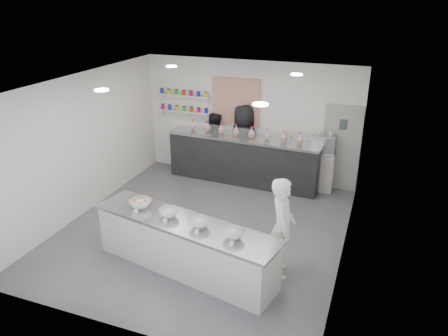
# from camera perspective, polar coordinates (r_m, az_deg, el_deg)

# --- Properties ---
(floor) EXTENTS (6.00, 6.00, 0.00)m
(floor) POSITION_cam_1_polar(r_m,az_deg,el_deg) (9.04, -2.66, -8.03)
(floor) COLOR #515156
(floor) RESTS_ON ground
(ceiling) EXTENTS (6.00, 6.00, 0.00)m
(ceiling) POSITION_cam_1_polar(r_m,az_deg,el_deg) (7.95, -3.05, 10.96)
(ceiling) COLOR white
(ceiling) RESTS_ON floor
(back_wall) EXTENTS (5.50, 0.00, 5.50)m
(back_wall) POSITION_cam_1_polar(r_m,az_deg,el_deg) (11.05, 3.34, 6.21)
(back_wall) COLOR white
(back_wall) RESTS_ON floor
(left_wall) EXTENTS (0.00, 6.00, 6.00)m
(left_wall) POSITION_cam_1_polar(r_m,az_deg,el_deg) (9.74, -17.89, 2.90)
(left_wall) COLOR white
(left_wall) RESTS_ON floor
(right_wall) EXTENTS (0.00, 6.00, 6.00)m
(right_wall) POSITION_cam_1_polar(r_m,az_deg,el_deg) (7.78, 16.11, -1.80)
(right_wall) COLOR white
(right_wall) RESTS_ON floor
(back_door) EXTENTS (0.88, 0.04, 2.10)m
(back_door) POSITION_cam_1_polar(r_m,az_deg,el_deg) (10.74, 15.03, 2.45)
(back_door) COLOR gray
(back_door) RESTS_ON floor
(pattern_panel) EXTENTS (1.25, 0.03, 1.20)m
(pattern_panel) POSITION_cam_1_polar(r_m,az_deg,el_deg) (11.01, 1.59, 8.61)
(pattern_panel) COLOR #AE3A1B
(pattern_panel) RESTS_ON back_wall
(jar_shelf_lower) EXTENTS (1.45, 0.22, 0.04)m
(jar_shelf_lower) POSITION_cam_1_polar(r_m,az_deg,el_deg) (11.55, -5.18, 7.39)
(jar_shelf_lower) COLOR silver
(jar_shelf_lower) RESTS_ON back_wall
(jar_shelf_upper) EXTENTS (1.45, 0.22, 0.04)m
(jar_shelf_upper) POSITION_cam_1_polar(r_m,az_deg,el_deg) (11.45, -5.25, 9.42)
(jar_shelf_upper) COLOR silver
(jar_shelf_upper) RESTS_ON back_wall
(preserve_jars) EXTENTS (1.45, 0.10, 0.56)m
(preserve_jars) POSITION_cam_1_polar(r_m,az_deg,el_deg) (11.46, -5.27, 8.72)
(preserve_jars) COLOR #EB004A
(preserve_jars) RESTS_ON jar_shelf_lower
(downlight_0) EXTENTS (0.24, 0.24, 0.02)m
(downlight_0) POSITION_cam_1_polar(r_m,az_deg,el_deg) (7.79, -15.70, 9.78)
(downlight_0) COLOR white
(downlight_0) RESTS_ON ceiling
(downlight_1) EXTENTS (0.24, 0.24, 0.02)m
(downlight_1) POSITION_cam_1_polar(r_m,az_deg,el_deg) (6.57, 4.79, 8.29)
(downlight_1) COLOR white
(downlight_1) RESTS_ON ceiling
(downlight_2) EXTENTS (0.24, 0.24, 0.02)m
(downlight_2) POSITION_cam_1_polar(r_m,az_deg,el_deg) (9.97, -6.88, 13.05)
(downlight_2) COLOR white
(downlight_2) RESTS_ON ceiling
(downlight_3) EXTENTS (0.24, 0.24, 0.02)m
(downlight_3) POSITION_cam_1_polar(r_m,az_deg,el_deg) (9.05, 9.48, 11.96)
(downlight_3) COLOR white
(downlight_3) RESTS_ON ceiling
(prep_counter) EXTENTS (3.55, 1.48, 0.94)m
(prep_counter) POSITION_cam_1_polar(r_m,az_deg,el_deg) (7.66, -5.14, -10.07)
(prep_counter) COLOR #B7B7B2
(prep_counter) RESTS_ON floor
(back_bar) EXTENTS (3.89, 0.89, 1.20)m
(back_bar) POSITION_cam_1_polar(r_m,az_deg,el_deg) (10.95, 2.54, 1.10)
(back_bar) COLOR black
(back_bar) RESTS_ON floor
(sneeze_guard) EXTENTS (3.81, 0.19, 0.33)m
(sneeze_guard) POSITION_cam_1_polar(r_m,az_deg,el_deg) (10.40, 1.95, 4.39)
(sneeze_guard) COLOR white
(sneeze_guard) RESTS_ON back_bar
(espresso_ledge) EXTENTS (1.33, 0.42, 0.99)m
(espresso_ledge) POSITION_cam_1_polar(r_m,az_deg,el_deg) (10.84, 10.70, -0.11)
(espresso_ledge) COLOR #B7B7B2
(espresso_ledge) RESTS_ON floor
(espresso_machine) EXTENTS (0.54, 0.37, 0.41)m
(espresso_machine) POSITION_cam_1_polar(r_m,az_deg,el_deg) (10.55, 12.91, 3.13)
(espresso_machine) COLOR #93969E
(espresso_machine) RESTS_ON espresso_ledge
(cup_stacks) EXTENTS (0.24, 0.24, 0.36)m
(cup_stacks) POSITION_cam_1_polar(r_m,az_deg,el_deg) (10.69, 8.28, 3.58)
(cup_stacks) COLOR tan
(cup_stacks) RESTS_ON espresso_ledge
(prep_bowls) EXTENTS (2.35, 0.92, 0.14)m
(prep_bowls) POSITION_cam_1_polar(r_m,az_deg,el_deg) (7.39, -5.29, -6.51)
(prep_bowls) COLOR white
(prep_bowls) RESTS_ON prep_counter
(label_cards) EXTENTS (2.01, 0.04, 0.07)m
(label_cards) POSITION_cam_1_polar(r_m,az_deg,el_deg) (6.99, -6.25, -8.71)
(label_cards) COLOR white
(label_cards) RESTS_ON prep_counter
(cookie_bags) EXTENTS (2.97, 0.30, 0.29)m
(cookie_bags) POSITION_cam_1_polar(r_m,az_deg,el_deg) (10.70, 2.61, 4.80)
(cookie_bags) COLOR #F47AD3
(cookie_bags) RESTS_ON back_bar
(woman_prep) EXTENTS (0.58, 0.74, 1.78)m
(woman_prep) POSITION_cam_1_polar(r_m,az_deg,el_deg) (7.39, 7.58, -7.72)
(woman_prep) COLOR white
(woman_prep) RESTS_ON floor
(staff_left) EXTENTS (0.87, 0.71, 1.66)m
(staff_left) POSITION_cam_1_polar(r_m,az_deg,el_deg) (11.38, -1.34, 3.18)
(staff_left) COLOR black
(staff_left) RESTS_ON floor
(staff_right) EXTENTS (1.09, 0.89, 1.94)m
(staff_right) POSITION_cam_1_polar(r_m,az_deg,el_deg) (11.07, 2.56, 3.37)
(staff_right) COLOR black
(staff_right) RESTS_ON floor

